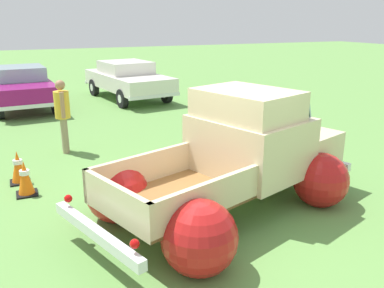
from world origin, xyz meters
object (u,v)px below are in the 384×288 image
object	(u,v)px
spectator_1	(63,112)
lane_cone_1	(18,167)
vintage_pickup_truck	(238,162)
lane_cone_0	(25,178)
show_car_0	(22,86)
show_car_1	(128,79)

from	to	relation	value
spectator_1	lane_cone_1	world-z (taller)	spectator_1
vintage_pickup_truck	spectator_1	world-z (taller)	vintage_pickup_truck
vintage_pickup_truck	spectator_1	bearing A→B (deg)	100.35
lane_cone_1	lane_cone_0	bearing A→B (deg)	-81.89
vintage_pickup_truck	show_car_0	xyz separation A→B (m)	(-2.91, 9.76, 0.02)
spectator_1	lane_cone_0	bearing A→B (deg)	69.20
show_car_0	lane_cone_0	world-z (taller)	show_car_0
show_car_1	lane_cone_1	distance (m)	8.58
show_car_0	lane_cone_1	size ratio (longest dim) A/B	6.89
show_car_0	spectator_1	world-z (taller)	spectator_1
show_car_0	show_car_1	distance (m)	3.81
show_car_1	spectator_1	distance (m)	6.69
show_car_0	show_car_1	xyz separation A→B (m)	(3.80, 0.23, 0.00)
show_car_0	lane_cone_0	size ratio (longest dim) A/B	6.89
vintage_pickup_truck	spectator_1	xyz separation A→B (m)	(-2.24, 4.08, 0.20)
lane_cone_0	vintage_pickup_truck	bearing A→B (deg)	-30.23
show_car_0	vintage_pickup_truck	bearing A→B (deg)	12.95
show_car_1	vintage_pickup_truck	bearing A→B (deg)	-13.54
lane_cone_0	lane_cone_1	world-z (taller)	same
spectator_1	lane_cone_0	world-z (taller)	spectator_1
show_car_0	spectator_1	size ratio (longest dim) A/B	2.57
vintage_pickup_truck	lane_cone_1	world-z (taller)	vintage_pickup_truck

